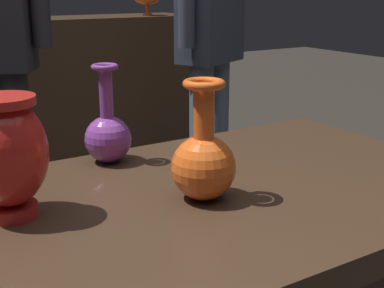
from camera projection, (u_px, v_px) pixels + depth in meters
name	position (u px, v px, depth m)	size (l,w,h in m)	color
vase_centerpiece	(204.00, 160.00, 0.92)	(0.11, 0.11, 0.21)	#E55B1E
vase_left_accent	(108.00, 133.00, 1.12)	(0.10, 0.10, 0.21)	#7A388E
vase_right_accent	(7.00, 153.00, 0.84)	(0.13, 0.13, 0.20)	red
shelf_vase_far_right	(147.00, 0.00, 3.13)	(0.15, 0.15, 0.13)	#E55B1E
visitor_near_right	(210.00, 25.00, 2.37)	(0.43, 0.30, 1.68)	slate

